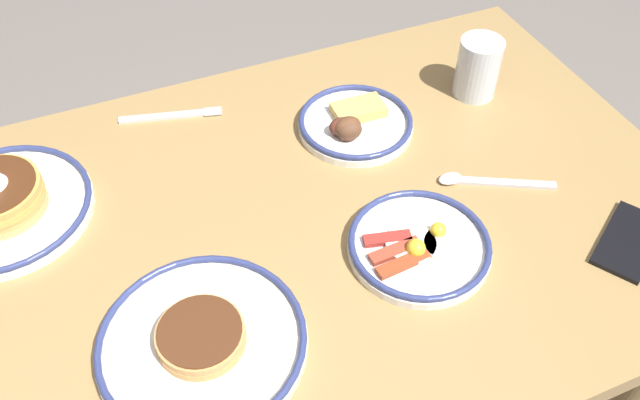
# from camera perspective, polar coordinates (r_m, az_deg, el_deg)

# --- Properties ---
(dining_table) EXTENTS (1.30, 0.83, 0.74)m
(dining_table) POSITION_cam_1_polar(r_m,az_deg,el_deg) (1.11, -2.55, -5.82)
(dining_table) COLOR #987846
(dining_table) RESTS_ON ground_plane
(plate_near_main) EXTENTS (0.20, 0.20, 0.05)m
(plate_near_main) POSITION_cam_1_polar(r_m,az_deg,el_deg) (1.18, 2.94, 6.53)
(plate_near_main) COLOR white
(plate_near_main) RESTS_ON dining_table
(plate_center_pancakes) EXTENTS (0.28, 0.28, 0.10)m
(plate_center_pancakes) POSITION_cam_1_polar(r_m,az_deg,el_deg) (1.14, -25.62, -0.26)
(plate_center_pancakes) COLOR white
(plate_center_pancakes) RESTS_ON dining_table
(plate_far_companion) EXTENTS (0.21, 0.21, 0.04)m
(plate_far_companion) POSITION_cam_1_polar(r_m,az_deg,el_deg) (1.00, 8.44, -3.85)
(plate_far_companion) COLOR white
(plate_far_companion) RESTS_ON dining_table
(plate_far_side) EXTENTS (0.28, 0.28, 0.04)m
(plate_far_side) POSITION_cam_1_polar(r_m,az_deg,el_deg) (0.90, -10.02, -11.75)
(plate_far_side) COLOR silver
(plate_far_side) RESTS_ON dining_table
(drinking_glass) EXTENTS (0.08, 0.08, 0.11)m
(drinking_glass) POSITION_cam_1_polar(r_m,az_deg,el_deg) (1.27, 13.26, 10.71)
(drinking_glass) COLOR silver
(drinking_glass) RESTS_ON dining_table
(cell_phone) EXTENTS (0.16, 0.14, 0.01)m
(cell_phone) POSITION_cam_1_polar(r_m,az_deg,el_deg) (1.10, 24.82, -3.19)
(cell_phone) COLOR black
(cell_phone) RESTS_ON dining_table
(fork_far) EXTENTS (0.18, 0.06, 0.01)m
(fork_far) POSITION_cam_1_polar(r_m,az_deg,el_deg) (1.24, -12.56, 7.03)
(fork_far) COLOR silver
(fork_far) RESTS_ON dining_table
(tea_spoon) EXTENTS (0.17, 0.10, 0.01)m
(tea_spoon) POSITION_cam_1_polar(r_m,az_deg,el_deg) (1.12, 13.45, 1.60)
(tea_spoon) COLOR silver
(tea_spoon) RESTS_ON dining_table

